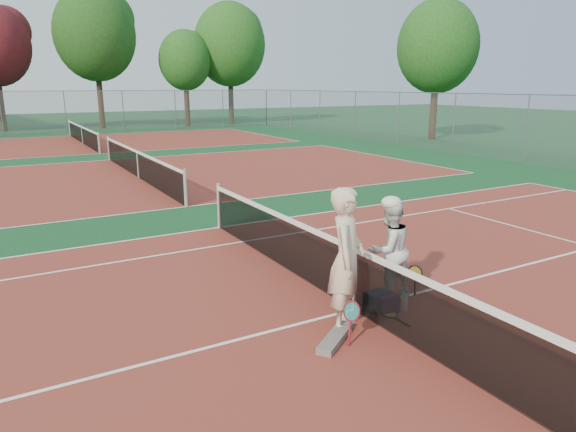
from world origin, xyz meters
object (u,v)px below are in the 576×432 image
Objects in this scene: racket_spare at (390,314)px; sports_bag_purple at (387,303)px; sports_bag_navy at (377,301)px; player_a at (347,259)px; water_bottle at (405,302)px; player_b at (389,250)px; net_main at (355,279)px; racket_black_held at (414,282)px; racket_red at (351,323)px.

sports_bag_purple reaches higher than racket_spare.
player_a is at bearing -163.91° from sports_bag_navy.
sports_bag_navy is 0.43m from water_bottle.
sports_bag_navy is at bearing 143.03° from water_bottle.
player_b is 1.06m from racket_spare.
player_b is at bearing 32.95° from sports_bag_navy.
net_main is 0.63m from sports_bag_purple.
sports_bag_purple is at bearing -25.64° from racket_black_held.
player_a is 3.43× the size of racket_spare.
water_bottle is (-0.11, -0.55, -0.67)m from player_b.
sports_bag_purple is at bearing -19.45° from racket_spare.
racket_red is at bearing 32.32° from player_b.
racket_red reaches higher than racket_black_held.
player_b is (0.77, 0.13, 0.31)m from net_main.
player_b is 0.88m from sports_bag_purple.
net_main is 0.51m from sports_bag_navy.
player_b reaches higher than racket_black_held.
player_a reaches higher than racket_red.
net_main is at bearing -7.63° from player_a.
player_a is 6.23× the size of sports_bag_purple.
racket_black_held is at bearing 12.79° from sports_bag_purple.
player_a reaches higher than sports_bag_navy.
sports_bag_purple is at bearing -41.52° from player_a.
racket_black_held is (1.12, -0.13, -0.22)m from net_main.
racket_black_held is 0.81m from sports_bag_navy.
player_b is 1.80m from racket_red.
water_bottle is (0.66, -0.42, -0.36)m from net_main.
player_b reaches higher than net_main.
racket_black_held is at bearing 142.21° from player_b.
net_main is at bearing 8.45° from player_b.
sports_bag_navy reaches higher than sports_bag_purple.
net_main is 18.81× the size of racket_black_held.
player_a reaches higher than net_main.
racket_spare is (-0.76, -0.29, -0.28)m from racket_black_held.
player_a is (-0.45, -0.38, 0.52)m from net_main.
player_a is at bearing -173.65° from sports_bag_purple.
racket_spare is at bearing -49.43° from net_main.
net_main is 5.33× the size of player_a.
racket_spare is at bearing -17.41° from racket_red.
player_b is at bearing -33.85° from racket_spare.
net_main is 0.74m from racket_spare.
racket_red is (-0.67, -0.82, -0.22)m from net_main.
player_b is 4.49× the size of sports_bag_navy.
racket_red is (-1.43, -0.95, -0.53)m from player_b.
player_a is at bearing 90.06° from racket_spare.
player_a is 1.25m from sports_bag_purple.
player_b reaches higher than water_bottle.
player_b reaches higher than sports_bag_navy.
player_a is 1.30m from racket_spare.
player_b is at bearing -5.13° from racket_red.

